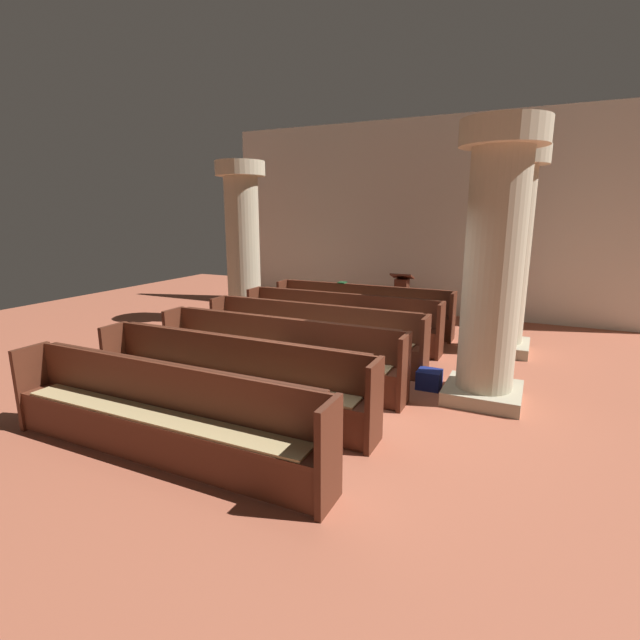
# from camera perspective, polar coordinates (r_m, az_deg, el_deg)

# --- Properties ---
(ground_plane) EXTENTS (19.20, 19.20, 0.00)m
(ground_plane) POSITION_cam_1_polar(r_m,az_deg,el_deg) (6.18, -1.23, -9.75)
(ground_plane) COLOR #AD5B42
(back_wall) EXTENTS (10.00, 0.16, 4.50)m
(back_wall) POSITION_cam_1_polar(r_m,az_deg,el_deg) (11.46, 12.72, 12.02)
(back_wall) COLOR silver
(back_wall) RESTS_ON ground
(pew_row_0) EXTENTS (3.74, 0.46, 0.94)m
(pew_row_0) POSITION_cam_1_polar(r_m,az_deg,el_deg) (9.59, 5.08, 1.56)
(pew_row_0) COLOR #562819
(pew_row_0) RESTS_ON ground
(pew_row_1) EXTENTS (3.74, 0.46, 0.94)m
(pew_row_1) POSITION_cam_1_polar(r_m,az_deg,el_deg) (8.56, 2.44, 0.19)
(pew_row_1) COLOR #562819
(pew_row_1) RESTS_ON ground
(pew_row_2) EXTENTS (3.74, 0.47, 0.94)m
(pew_row_2) POSITION_cam_1_polar(r_m,az_deg,el_deg) (7.55, -0.93, -1.54)
(pew_row_2) COLOR #562819
(pew_row_2) RESTS_ON ground
(pew_row_3) EXTENTS (3.74, 0.46, 0.94)m
(pew_row_3) POSITION_cam_1_polar(r_m,az_deg,el_deg) (6.59, -5.30, -3.79)
(pew_row_3) COLOR #562819
(pew_row_3) RESTS_ON ground
(pew_row_4) EXTENTS (3.74, 0.46, 0.94)m
(pew_row_4) POSITION_cam_1_polar(r_m,az_deg,el_deg) (5.70, -11.14, -6.73)
(pew_row_4) COLOR #562819
(pew_row_4) RESTS_ON ground
(pew_row_5) EXTENTS (3.74, 0.47, 0.94)m
(pew_row_5) POSITION_cam_1_polar(r_m,az_deg,el_deg) (4.90, -19.14, -10.58)
(pew_row_5) COLOR #562819
(pew_row_5) RESTS_ON ground
(pillar_aisle_side) EXTENTS (1.05, 1.05, 3.45)m
(pillar_aisle_side) POSITION_cam_1_polar(r_m,az_deg,el_deg) (8.57, 22.03, 8.09)
(pillar_aisle_side) COLOR tan
(pillar_aisle_side) RESTS_ON ground
(pillar_far_side) EXTENTS (1.05, 1.05, 3.45)m
(pillar_far_side) POSITION_cam_1_polar(r_m,az_deg,el_deg) (10.40, -9.45, 9.57)
(pillar_far_side) COLOR tan
(pillar_far_side) RESTS_ON ground
(pillar_aisle_rear) EXTENTS (1.02, 1.02, 3.45)m
(pillar_aisle_rear) POSITION_cam_1_polar(r_m,az_deg,el_deg) (6.13, 20.51, 6.60)
(pillar_aisle_rear) COLOR tan
(pillar_aisle_rear) RESTS_ON ground
(lectern) EXTENTS (0.48, 0.45, 1.08)m
(lectern) POSITION_cam_1_polar(r_m,az_deg,el_deg) (10.64, 9.93, 2.34)
(lectern) COLOR #411E13
(lectern) RESTS_ON ground
(hymn_book) EXTENTS (0.15, 0.19, 0.02)m
(hymn_book) POSITION_cam_1_polar(r_m,az_deg,el_deg) (9.87, 2.75, 4.61)
(hymn_book) COLOR #194723
(hymn_book) RESTS_ON pew_row_0
(kneeler_box_navy) EXTENTS (0.32, 0.30, 0.26)m
(kneeler_box_navy) POSITION_cam_1_polar(r_m,az_deg,el_deg) (6.70, 13.24, -7.08)
(kneeler_box_navy) COLOR navy
(kneeler_box_navy) RESTS_ON ground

